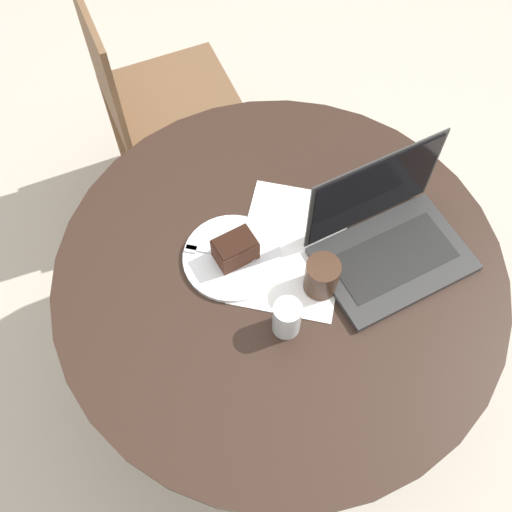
% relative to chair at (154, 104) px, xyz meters
% --- Properties ---
extents(ground_plane, '(12.00, 12.00, 0.00)m').
position_rel_chair_xyz_m(ground_plane, '(-0.52, -0.69, -0.47)').
color(ground_plane, '#B7AD9E').
extents(dining_table, '(1.07, 1.07, 0.73)m').
position_rel_chair_xyz_m(dining_table, '(-0.52, -0.69, 0.10)').
color(dining_table, black).
rests_on(dining_table, ground_plane).
extents(chair, '(0.59, 0.59, 0.89)m').
position_rel_chair_xyz_m(chair, '(0.00, 0.00, 0.00)').
color(chair, brown).
rests_on(chair, ground_plane).
extents(paper_document, '(0.40, 0.32, 0.00)m').
position_rel_chair_xyz_m(paper_document, '(-0.45, -0.70, 0.26)').
color(paper_document, white).
rests_on(paper_document, dining_table).
extents(plate, '(0.23, 0.23, 0.01)m').
position_rel_chair_xyz_m(plate, '(-0.54, -0.58, 0.26)').
color(plate, silver).
rests_on(plate, dining_table).
extents(cake_slice, '(0.12, 0.11, 0.07)m').
position_rel_chair_xyz_m(cake_slice, '(-0.53, -0.59, 0.30)').
color(cake_slice, '#472619').
rests_on(cake_slice, plate).
extents(fork, '(0.06, 0.17, 0.00)m').
position_rel_chair_xyz_m(fork, '(-0.55, -0.53, 0.27)').
color(fork, silver).
rests_on(fork, plate).
extents(coffee_glass, '(0.08, 0.08, 0.10)m').
position_rel_chair_xyz_m(coffee_glass, '(-0.52, -0.80, 0.31)').
color(coffee_glass, '#3D2619').
rests_on(coffee_glass, dining_table).
extents(water_glass, '(0.06, 0.06, 0.10)m').
position_rel_chair_xyz_m(water_glass, '(-0.64, -0.77, 0.31)').
color(water_glass, silver).
rests_on(water_glass, dining_table).
extents(laptop, '(0.42, 0.40, 0.25)m').
position_rel_chair_xyz_m(laptop, '(-0.36, -0.90, 0.30)').
color(laptop, '#2D2D2D').
rests_on(laptop, dining_table).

